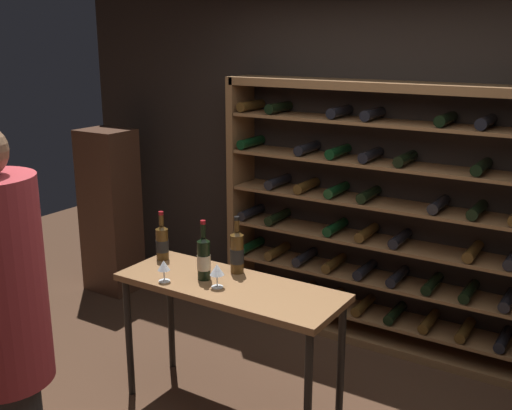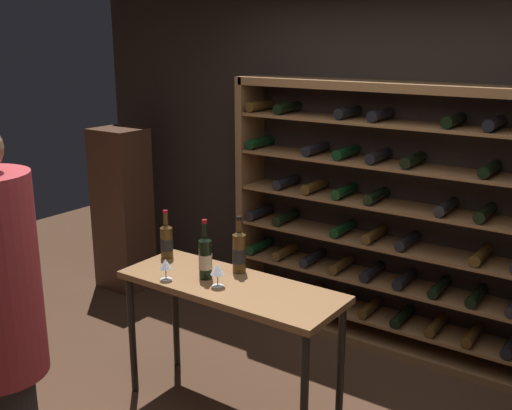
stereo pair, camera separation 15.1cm
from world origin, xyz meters
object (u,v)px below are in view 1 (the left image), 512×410
Objects in this scene: wine_bottle_black_capsule at (237,252)px; wine_glass_stemmed_right at (164,267)px; display_cabinet at (110,211)px; wine_rack at (386,220)px; tasting_table at (230,299)px; person_guest_khaki at (1,327)px; wine_bottle_red_label at (162,242)px; wine_bottle_amber_reserve at (204,258)px; wine_glass_stemmed_center at (217,271)px.

wine_bottle_black_capsule reaches higher than wine_glass_stemmed_right.
display_cabinet is 11.11× the size of wine_glass_stemmed_right.
wine_rack reaches higher than wine_bottle_black_capsule.
person_guest_khaki is (-0.23, -1.33, 0.32)m from tasting_table.
wine_bottle_black_capsule is (-0.06, 0.17, 0.23)m from tasting_table.
wine_bottle_amber_reserve reaches higher than wine_bottle_red_label.
wine_glass_stemmed_right is at bearing -47.90° from wine_bottle_red_label.
wine_glass_stemmed_center is at bearing -67.70° from person_guest_khaki.
wine_bottle_red_label is 0.45m from wine_bottle_amber_reserve.
wine_bottle_black_capsule is 0.45m from wine_glass_stemmed_right.
display_cabinet reaches higher than wine_bottle_red_label.
wine_bottle_amber_reserve is at bearing -115.03° from wine_rack.
display_cabinet is (-1.97, 0.99, -0.01)m from tasting_table.
tasting_table is 0.94× the size of display_cabinet.
display_cabinet is (-1.74, 2.32, -0.33)m from person_guest_khaki.
person_guest_khaki reaches higher than wine_bottle_amber_reserve.
tasting_table is 10.44× the size of wine_glass_stemmed_right.
wine_glass_stemmed_right is (-0.11, 1.15, -0.13)m from person_guest_khaki.
tasting_table is 3.75× the size of wine_bottle_amber_reserve.
wine_bottle_red_label is 0.38m from wine_glass_stemmed_right.
wine_bottle_black_capsule is 0.22m from wine_bottle_amber_reserve.
wine_glass_stemmed_center is at bearing -18.07° from wine_bottle_red_label.
wine_glass_stemmed_right is 0.92× the size of wine_glass_stemmed_center.
wine_glass_stemmed_right is at bearing -128.94° from wine_bottle_black_capsule.
wine_glass_stemmed_center is at bearing -109.84° from tasting_table.
wine_rack is 1.68m from wine_glass_stemmed_right.
wine_rack reaches higher than wine_bottle_amber_reserve.
wine_rack reaches higher than wine_glass_stemmed_right.
display_cabinet is 2.08m from wine_bottle_amber_reserve.
display_cabinet is at bearing -172.59° from wine_rack.
person_guest_khaki is 1.52m from wine_bottle_black_capsule.
wine_rack is 19.27× the size of wine_glass_stemmed_right.
wine_bottle_amber_reserve is 2.78× the size of wine_glass_stemmed_right.
wine_bottle_amber_reserve reaches higher than wine_glass_stemmed_center.
tasting_table is 0.28m from wine_bottle_amber_reserve.
wine_bottle_amber_reserve is (0.43, -0.13, 0.02)m from wine_bottle_red_label.
wine_rack is 1.24m from wine_bottle_black_capsule.
display_cabinet is at bearing 153.36° from tasting_table.
wine_bottle_red_label reaches higher than tasting_table.
display_cabinet is 2.01m from wine_glass_stemmed_right.
wine_rack is 7.86× the size of wine_bottle_red_label.
display_cabinet is 2.23m from wine_glass_stemmed_center.
wine_bottle_black_capsule is at bearing 7.22° from wine_bottle_red_label.
wine_bottle_black_capsule is at bearing 97.57° from wine_glass_stemmed_center.
person_guest_khaki is at bearing -99.18° from wine_glass_stemmed_center.
person_guest_khaki is at bearing -104.53° from wine_rack.
wine_rack is 1.32× the size of person_guest_khaki.
person_guest_khaki is 1.27m from wine_glass_stemmed_center.
wine_bottle_red_label is at bearing -32.72° from display_cabinet.
person_guest_khaki is 5.36× the size of wine_bottle_black_capsule.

